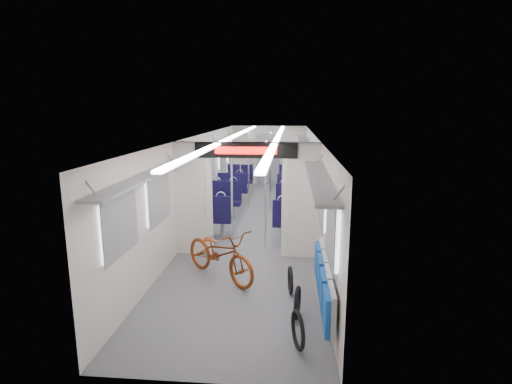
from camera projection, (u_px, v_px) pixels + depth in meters
The scene contains 14 objects.
carriage at pixel (255, 170), 9.64m from camera, with size 12.00×12.02×2.31m.
bicycle at pixel (220, 253), 6.97m from camera, with size 0.61×1.76×0.92m, color brown.
flip_bench at pixel (324, 282), 5.53m from camera, with size 0.12×2.15×0.57m.
bike_hoop_a at pixel (298, 332), 4.93m from camera, with size 0.50×0.50×0.05m, color black.
bike_hoop_b at pixel (297, 304), 5.65m from camera, with size 0.48×0.48×0.05m, color black.
bike_hoop_c at pixel (290, 281), 6.44m from camera, with size 0.45×0.45×0.05m, color black.
seat_bay_near_left at pixel (219, 205), 10.15m from camera, with size 0.91×2.08×1.10m.
seat_bay_near_right at pixel (293, 209), 9.78m from camera, with size 0.90×2.03×1.09m.
seat_bay_far_left at pixel (237, 181), 13.45m from camera, with size 0.91×2.08×1.10m.
seat_bay_far_right at pixel (292, 183), 13.16m from camera, with size 0.93×2.19×1.13m.
stanchion_near_left at pixel (232, 195), 8.45m from camera, with size 0.04×0.04×2.30m, color silver.
stanchion_near_right at pixel (265, 195), 8.44m from camera, with size 0.04×0.04×2.30m, color silver.
stanchion_far_left at pixel (249, 170), 11.84m from camera, with size 0.04×0.04×2.30m, color silver.
stanchion_far_right at pixel (270, 172), 11.56m from camera, with size 0.04×0.04×2.30m, color silver.
Camera 1 is at (0.87, -9.77, 2.92)m, focal length 28.00 mm.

